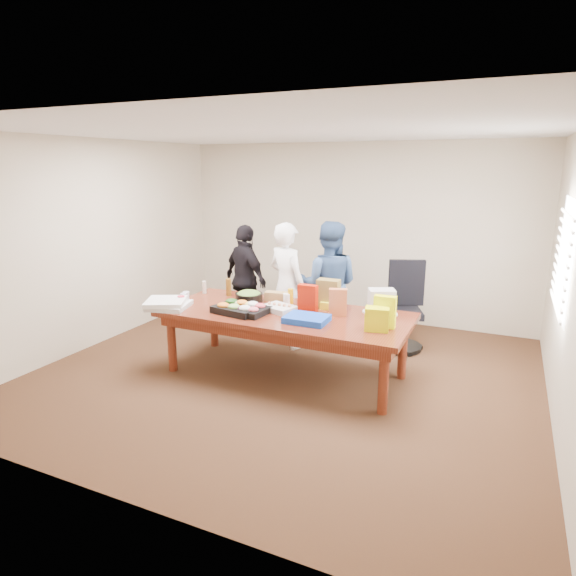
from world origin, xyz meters
The scene contains 39 objects.
floor centered at (0.00, 0.00, -0.01)m, with size 5.50×5.00×0.02m, color #47301E.
ceiling centered at (0.00, 0.00, 2.71)m, with size 5.50×5.00×0.02m, color white.
wall_back centered at (0.00, 2.50, 1.35)m, with size 5.50×0.04×2.70m, color beige.
wall_front centered at (0.00, -2.50, 1.35)m, with size 5.50×0.04×2.70m, color beige.
wall_left centered at (-2.75, 0.00, 1.35)m, with size 0.04×5.00×2.70m, color beige.
wall_right centered at (2.75, 0.00, 1.35)m, with size 0.04×5.00×2.70m, color beige.
window_panel centered at (2.72, 0.60, 1.50)m, with size 0.03×1.40×1.10m, color white.
window_blinds centered at (2.68, 0.60, 1.50)m, with size 0.04×1.36×1.00m, color beige.
conference_table centered at (0.00, 0.00, 0.38)m, with size 2.80×1.20×0.75m, color #4C1C0F.
office_chair centered at (1.04, 1.34, 0.56)m, with size 0.57×0.57×1.11m, color black.
person_center centered at (-0.37, 0.86, 0.83)m, with size 0.60×0.40×1.65m, color white.
person_right centered at (0.13, 1.07, 0.84)m, with size 0.81×0.63×1.67m, color #355382.
person_left centered at (-1.14, 1.14, 0.78)m, with size 0.91×0.38×1.55m, color black.
veggie_tray centered at (-0.48, -0.22, 0.79)m, with size 0.50×0.39×0.08m, color black.
fruit_tray centered at (-0.37, -0.22, 0.78)m, with size 0.46×0.36×0.07m, color black.
sheet_cake centered at (-0.08, 0.02, 0.78)m, with size 0.36×0.27×0.06m, color silver.
salad_bowl centered at (-0.58, 0.21, 0.80)m, with size 0.33×0.33×0.11m, color black.
chip_bag_blue centered at (0.36, -0.23, 0.78)m, with size 0.44×0.33×0.07m, color blue.
chip_bag_red centered at (0.23, 0.11, 0.91)m, with size 0.22×0.09×0.32m, color #AE1703.
chip_bag_yellow centered at (1.14, -0.06, 0.91)m, with size 0.22×0.09×0.33m, color #F2FD04.
chip_bag_orange centered at (0.58, 0.12, 0.90)m, with size 0.19×0.09×0.30m, color #C66033.
mayo_jar centered at (-0.11, 0.29, 0.82)m, with size 0.09×0.09×0.13m, color white.
mustard_bottle centered at (-0.08, 0.32, 0.84)m, with size 0.07×0.07×0.19m, color #E0A004.
dressing_bottle centered at (-0.95, 0.36, 0.86)m, with size 0.07×0.07×0.22m, color brown.
ranch_bottle centered at (-1.30, 0.33, 0.83)m, with size 0.05×0.05×0.16m, color beige.
banana_bunch centered at (0.45, 0.33, 0.79)m, with size 0.26×0.15×0.09m, color #F3F720.
bread_loaf centered at (-0.30, 0.40, 0.80)m, with size 0.27×0.12×0.11m, color #9E7844.
kraft_bag centered at (0.38, 0.37, 0.92)m, with size 0.26×0.15×0.34m, color olive.
red_cup centered at (-1.24, -0.24, 0.81)m, with size 0.08×0.08×0.11m, color red.
clear_cup_a centered at (-1.30, -0.06, 0.81)m, with size 0.08×0.08×0.11m, color white.
clear_cup_b centered at (-1.30, -0.12, 0.80)m, with size 0.08×0.08×0.10m, color silver.
pizza_box_lower centered at (-1.30, -0.40, 0.77)m, with size 0.43×0.43×0.05m, color silver.
pizza_box_upper centered at (-1.33, -0.42, 0.82)m, with size 0.43×0.43×0.05m, color white.
plate_a centered at (1.05, 0.38, 0.76)m, with size 0.26×0.26×0.02m, color silver.
plate_b centered at (0.91, 0.40, 0.76)m, with size 0.25×0.25×0.02m, color white.
dip_bowl_a centered at (0.19, 0.43, 0.78)m, with size 0.15×0.15×0.06m, color beige.
dip_bowl_b centered at (-0.66, 0.31, 0.78)m, with size 0.13×0.13×0.05m, color silver.
grocery_bag_white centered at (1.01, 0.32, 0.90)m, with size 0.28×0.20×0.30m, color silver.
grocery_bag_yellow centered at (1.09, -0.19, 0.87)m, with size 0.24×0.16×0.24m, color #E2E905.
Camera 1 is at (2.21, -4.78, 2.35)m, focal length 30.51 mm.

